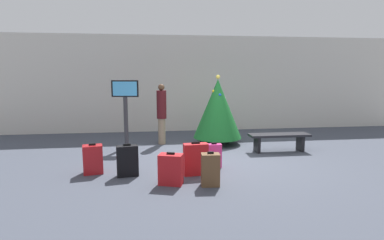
% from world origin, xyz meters
% --- Properties ---
extents(ground_plane, '(16.00, 16.00, 0.00)m').
position_xyz_m(ground_plane, '(0.00, 0.00, 0.00)').
color(ground_plane, '#424754').
extents(back_wall, '(16.00, 0.20, 3.41)m').
position_xyz_m(back_wall, '(0.00, 4.01, 1.71)').
color(back_wall, beige).
rests_on(back_wall, ground_plane).
extents(holiday_tree, '(1.42, 1.42, 2.04)m').
position_xyz_m(holiday_tree, '(0.30, 1.66, 1.06)').
color(holiday_tree, '#4C3319').
rests_on(holiday_tree, ground_plane).
extents(flight_info_kiosk, '(0.75, 0.21, 1.90)m').
position_xyz_m(flight_info_kiosk, '(-2.35, 1.54, 1.29)').
color(flight_info_kiosk, '#333338').
rests_on(flight_info_kiosk, ground_plane).
extents(waiting_bench, '(1.63, 0.44, 0.48)m').
position_xyz_m(waiting_bench, '(1.76, 0.56, 0.36)').
color(waiting_bench, black).
rests_on(waiting_bench, ground_plane).
extents(traveller_0, '(0.40, 0.40, 1.78)m').
position_xyz_m(traveller_0, '(-1.34, 1.86, 0.95)').
color(traveller_0, gray).
rests_on(traveller_0, ground_plane).
extents(suitcase_0, '(0.45, 0.26, 0.68)m').
position_xyz_m(suitcase_0, '(-2.14, -0.98, 0.32)').
color(suitcase_0, black).
rests_on(suitcase_0, ground_plane).
extents(suitcase_1, '(0.50, 0.38, 0.63)m').
position_xyz_m(suitcase_1, '(-1.29, -1.57, 0.29)').
color(suitcase_1, '#B2191E').
rests_on(suitcase_1, ground_plane).
extents(suitcase_2, '(0.34, 0.19, 0.57)m').
position_xyz_m(suitcase_2, '(-0.26, -0.61, 0.27)').
color(suitcase_2, '#E5388C').
rests_on(suitcase_2, ground_plane).
extents(suitcase_3, '(0.52, 0.25, 0.70)m').
position_xyz_m(suitcase_3, '(-0.75, -1.07, 0.33)').
color(suitcase_3, '#B2191E').
rests_on(suitcase_3, ground_plane).
extents(suitcase_4, '(0.36, 0.26, 0.66)m').
position_xyz_m(suitcase_4, '(-0.56, -1.74, 0.31)').
color(suitcase_4, brown).
rests_on(suitcase_4, ground_plane).
extents(suitcase_5, '(0.44, 0.35, 0.64)m').
position_xyz_m(suitcase_5, '(-2.87, -0.70, 0.30)').
color(suitcase_5, '#B2191E').
rests_on(suitcase_5, ground_plane).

